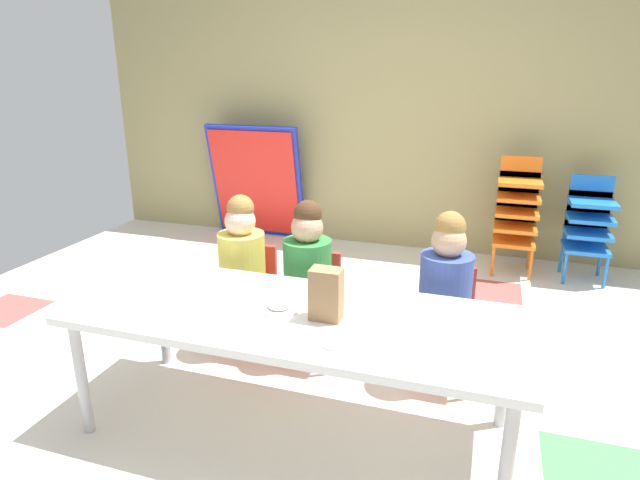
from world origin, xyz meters
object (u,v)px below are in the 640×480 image
object	(u,v)px
paper_bag_brown	(326,294)
paper_plate_center_table	(340,340)
kid_chair_orange_stack	(517,209)
folded_activity_table	(256,182)
paper_plate_near_edge	(280,308)
craft_table	(294,322)
seated_child_far_right	(446,283)
seated_child_near_camera	(243,259)
kid_chair_blue_stack	(588,222)
seated_child_middle_seat	(308,267)
donut_powdered_on_plate	(280,304)

from	to	relation	value
paper_bag_brown	paper_plate_center_table	distance (m)	0.22
kid_chair_orange_stack	folded_activity_table	world-z (taller)	folded_activity_table
paper_plate_near_edge	paper_plate_center_table	world-z (taller)	same
craft_table	seated_child_far_right	size ratio (longest dim) A/B	2.12
seated_child_near_camera	kid_chair_orange_stack	bearing A→B (deg)	50.15
seated_child_near_camera	paper_bag_brown	world-z (taller)	seated_child_near_camera
craft_table	folded_activity_table	world-z (taller)	folded_activity_table
kid_chair_blue_stack	paper_plate_near_edge	xyz separation A→B (m)	(-1.56, -2.39, 0.13)
seated_child_near_camera	paper_plate_center_table	size ratio (longest dim) A/B	5.10
seated_child_middle_seat	seated_child_far_right	size ratio (longest dim) A/B	1.00
seated_child_middle_seat	kid_chair_blue_stack	bearing A→B (deg)	47.72
seated_child_middle_seat	paper_bag_brown	xyz separation A→B (m)	(0.29, -0.61, 0.14)
seated_child_far_right	paper_plate_near_edge	bearing A→B (deg)	-137.61
seated_child_far_right	paper_plate_near_edge	size ratio (longest dim) A/B	5.10
paper_plate_near_edge	donut_powdered_on_plate	xyz separation A→B (m)	(0.00, 0.00, 0.02)
seated_child_far_right	donut_powdered_on_plate	bearing A→B (deg)	-137.61
seated_child_middle_seat	kid_chair_orange_stack	distance (m)	2.12
craft_table	kid_chair_blue_stack	distance (m)	2.82
craft_table	paper_plate_center_table	bearing A→B (deg)	-34.78
seated_child_middle_seat	paper_bag_brown	bearing A→B (deg)	-64.46
craft_table	kid_chair_orange_stack	world-z (taller)	kid_chair_orange_stack
seated_child_far_right	craft_table	bearing A→B (deg)	-134.17
kid_chair_blue_stack	paper_plate_center_table	world-z (taller)	kid_chair_blue_stack
donut_powdered_on_plate	craft_table	bearing A→B (deg)	-5.93
seated_child_far_right	folded_activity_table	distance (m)	2.79
paper_bag_brown	donut_powdered_on_plate	xyz separation A→B (m)	(-0.21, 0.02, -0.09)
seated_child_far_right	kid_chair_blue_stack	xyz separation A→B (m)	(0.91, 1.80, -0.10)
folded_activity_table	paper_bag_brown	world-z (taller)	folded_activity_table
seated_child_far_right	folded_activity_table	xyz separation A→B (m)	(-1.94, 2.00, -0.02)
kid_chair_orange_stack	donut_powdered_on_plate	xyz separation A→B (m)	(-1.03, -2.39, 0.09)
craft_table	donut_powdered_on_plate	bearing A→B (deg)	174.07
seated_child_far_right	folded_activity_table	world-z (taller)	folded_activity_table
seated_child_near_camera	seated_child_middle_seat	xyz separation A→B (m)	(0.39, 0.00, 0.00)
folded_activity_table	paper_bag_brown	bearing A→B (deg)	-60.01
seated_child_near_camera	donut_powdered_on_plate	world-z (taller)	seated_child_near_camera
paper_plate_near_edge	kid_chair_blue_stack	bearing A→B (deg)	56.93
paper_bag_brown	seated_child_near_camera	bearing A→B (deg)	137.98
seated_child_near_camera	paper_plate_center_table	xyz separation A→B (m)	(0.79, -0.78, 0.03)
craft_table	paper_bag_brown	xyz separation A→B (m)	(0.15, -0.01, 0.16)
kid_chair_orange_stack	paper_bag_brown	distance (m)	2.55
kid_chair_orange_stack	kid_chair_blue_stack	bearing A→B (deg)	-0.03
kid_chair_orange_stack	kid_chair_blue_stack	distance (m)	0.53
seated_child_far_right	paper_bag_brown	world-z (taller)	seated_child_far_right
seated_child_far_right	kid_chair_orange_stack	distance (m)	1.84
seated_child_far_right	paper_plate_near_edge	world-z (taller)	seated_child_far_right
seated_child_middle_seat	paper_plate_near_edge	bearing A→B (deg)	-82.44
seated_child_middle_seat	donut_powdered_on_plate	distance (m)	0.60
paper_plate_center_table	paper_bag_brown	bearing A→B (deg)	123.45
seated_child_near_camera	paper_bag_brown	distance (m)	0.93
paper_plate_center_table	paper_plate_near_edge	bearing A→B (deg)	150.23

